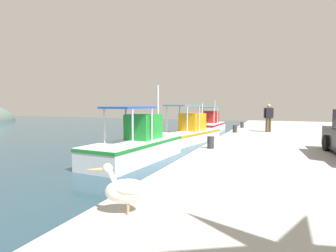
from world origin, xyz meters
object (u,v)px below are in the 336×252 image
(fishing_boat_third, at_px, (210,125))
(pelican, at_px, (125,189))
(fishing_boat_second, at_px, (188,133))
(mooring_bollard_nearest, at_px, (211,142))
(fisherman_standing, at_px, (269,116))
(mooring_bollard_second, at_px, (235,129))
(fishing_boat_nearest, at_px, (137,145))
(mooring_bollard_third, at_px, (242,125))

(fishing_boat_third, distance_m, pelican, 21.19)
(fishing_boat_second, height_order, mooring_bollard_nearest, fishing_boat_second)
(fisherman_standing, height_order, mooring_bollard_second, fisherman_standing)
(fishing_boat_nearest, height_order, pelican, fishing_boat_nearest)
(fishing_boat_third, xyz_separation_m, pelican, (-20.88, -3.54, 0.56))
(fisherman_standing, relative_size, mooring_bollard_second, 3.90)
(pelican, bearing_deg, mooring_bollard_second, 0.88)
(pelican, distance_m, mooring_bollard_second, 13.43)
(mooring_bollard_nearest, bearing_deg, pelican, -178.29)
(fishing_boat_third, xyz_separation_m, mooring_bollard_third, (-3.85, -3.33, 0.36))
(fishing_boat_second, xyz_separation_m, pelican, (-13.79, -3.37, 0.57))
(fishing_boat_nearest, height_order, fishing_boat_second, fishing_boat_nearest)
(fisherman_standing, xyz_separation_m, mooring_bollard_third, (2.58, 1.90, -0.78))
(fishing_boat_nearest, height_order, fisherman_standing, fishing_boat_nearest)
(fishing_boat_third, xyz_separation_m, mooring_bollard_nearest, (-14.02, -3.33, 0.40))
(fishing_boat_nearest, height_order, mooring_bollard_third, fishing_boat_nearest)
(pelican, bearing_deg, mooring_bollard_third, 0.69)
(mooring_bollard_second, bearing_deg, fisherman_standing, -61.82)
(mooring_bollard_third, bearing_deg, pelican, -179.31)
(fishing_boat_nearest, xyz_separation_m, mooring_bollard_nearest, (-0.25, -3.45, 0.34))
(mooring_bollard_nearest, distance_m, mooring_bollard_second, 6.56)
(fishing_boat_nearest, height_order, fishing_boat_third, fishing_boat_nearest)
(fishing_boat_third, height_order, mooring_bollard_second, fishing_boat_third)
(fishing_boat_second, height_order, fishing_boat_third, fishing_boat_third)
(mooring_bollard_nearest, bearing_deg, mooring_bollard_third, 0.00)
(fishing_boat_second, relative_size, pelican, 6.59)
(fishing_boat_third, bearing_deg, fisherman_standing, -140.87)
(pelican, relative_size, mooring_bollard_second, 2.11)
(fisherman_standing, bearing_deg, pelican, 173.30)
(fisherman_standing, relative_size, mooring_bollard_third, 4.38)
(fishing_boat_third, relative_size, fisherman_standing, 2.83)
(mooring_bollard_nearest, relative_size, mooring_bollard_second, 1.06)
(fishing_boat_second, distance_m, mooring_bollard_third, 4.54)
(fishing_boat_nearest, height_order, mooring_bollard_nearest, fishing_boat_nearest)
(fishing_boat_second, xyz_separation_m, fisherman_standing, (0.65, -5.06, 1.16))
(fishing_boat_second, distance_m, pelican, 14.21)
(fishing_boat_nearest, relative_size, fishing_boat_third, 1.16)
(fisherman_standing, bearing_deg, fishing_boat_nearest, 143.89)
(mooring_bollard_nearest, bearing_deg, fisherman_standing, -14.08)
(fishing_boat_third, bearing_deg, mooring_bollard_nearest, -166.62)
(fishing_boat_nearest, bearing_deg, mooring_bollard_third, -19.18)
(fishing_boat_second, bearing_deg, fishing_boat_nearest, 177.54)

